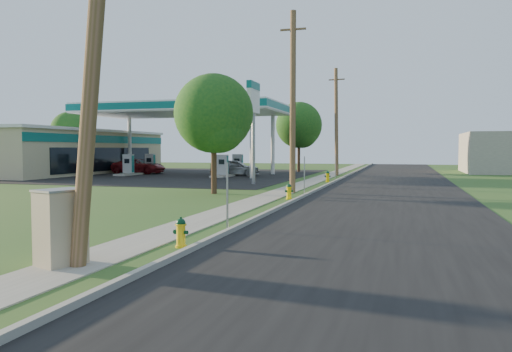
{
  "coord_description": "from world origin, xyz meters",
  "views": [
    {
      "loc": [
        5.23,
        -9.56,
        2.41
      ],
      "look_at": [
        0.0,
        8.0,
        1.4
      ],
      "focal_mm": 35.0,
      "sensor_mm": 36.0,
      "label": 1
    }
  ],
  "objects_px": {
    "utility_cabinet": "(61,227)",
    "tree_lot": "(300,127)",
    "hydrant_mid": "(289,191)",
    "fuel_pump_nw": "(128,167)",
    "fuel_pump_ne": "(223,169)",
    "fuel_pump_se": "(238,167)",
    "hydrant_near": "(181,233)",
    "price_pylon": "(253,103)",
    "tree_back": "(70,132)",
    "car_red": "(139,166)",
    "car_silver": "(235,167)",
    "tree_verge": "(215,117)",
    "utility_pole_far": "(336,122)",
    "hydrant_far": "(328,177)",
    "utility_pole_near": "(95,26)",
    "utility_pole_mid": "(293,101)",
    "fuel_pump_sw": "(150,166)"
  },
  "relations": [
    {
      "from": "fuel_pump_se",
      "to": "utility_cabinet",
      "type": "xyz_separation_m",
      "value": [
        8.0,
        -34.99,
        0.07
      ]
    },
    {
      "from": "price_pylon",
      "to": "car_red",
      "type": "xyz_separation_m",
      "value": [
        -14.73,
        10.6,
        -4.72
      ]
    },
    {
      "from": "utility_pole_near",
      "to": "fuel_pump_se",
      "type": "height_order",
      "value": "utility_pole_near"
    },
    {
      "from": "utility_cabinet",
      "to": "hydrant_near",
      "type": "bearing_deg",
      "value": 57.73
    },
    {
      "from": "fuel_pump_nw",
      "to": "fuel_pump_ne",
      "type": "height_order",
      "value": "same"
    },
    {
      "from": "utility_cabinet",
      "to": "tree_lot",
      "type": "bearing_deg",
      "value": 94.99
    },
    {
      "from": "fuel_pump_nw",
      "to": "hydrant_far",
      "type": "distance_m",
      "value": 18.89
    },
    {
      "from": "fuel_pump_se",
      "to": "tree_lot",
      "type": "relative_size",
      "value": 0.44
    },
    {
      "from": "utility_pole_near",
      "to": "fuel_pump_ne",
      "type": "height_order",
      "value": "utility_pole_near"
    },
    {
      "from": "hydrant_near",
      "to": "hydrant_far",
      "type": "bearing_deg",
      "value": 90.15
    },
    {
      "from": "tree_lot",
      "to": "hydrant_mid",
      "type": "xyz_separation_m",
      "value": [
        5.18,
        -27.74,
        -4.29
      ]
    },
    {
      "from": "tree_lot",
      "to": "car_silver",
      "type": "distance_m",
      "value": 10.69
    },
    {
      "from": "tree_lot",
      "to": "hydrant_mid",
      "type": "distance_m",
      "value": 28.55
    },
    {
      "from": "utility_pole_near",
      "to": "fuel_pump_ne",
      "type": "relative_size",
      "value": 2.96
    },
    {
      "from": "utility_pole_far",
      "to": "fuel_pump_se",
      "type": "xyz_separation_m",
      "value": [
        -8.9,
        -1.0,
        -4.08
      ]
    },
    {
      "from": "utility_pole_far",
      "to": "fuel_pump_sw",
      "type": "relative_size",
      "value": 2.97
    },
    {
      "from": "utility_pole_far",
      "to": "utility_cabinet",
      "type": "bearing_deg",
      "value": -91.43
    },
    {
      "from": "fuel_pump_ne",
      "to": "tree_verge",
      "type": "distance_m",
      "value": 16.06
    },
    {
      "from": "fuel_pump_se",
      "to": "tree_back",
      "type": "relative_size",
      "value": 0.47
    },
    {
      "from": "tree_verge",
      "to": "hydrant_mid",
      "type": "distance_m",
      "value": 5.98
    },
    {
      "from": "utility_pole_near",
      "to": "utility_pole_far",
      "type": "distance_m",
      "value": 36.0
    },
    {
      "from": "fuel_pump_ne",
      "to": "car_red",
      "type": "distance_m",
      "value": 10.21
    },
    {
      "from": "utility_pole_far",
      "to": "tree_lot",
      "type": "xyz_separation_m",
      "value": [
        -4.59,
        6.27,
        -0.14
      ]
    },
    {
      "from": "tree_lot",
      "to": "hydrant_near",
      "type": "xyz_separation_m",
      "value": [
        5.23,
        -39.82,
        -4.3
      ]
    },
    {
      "from": "fuel_pump_se",
      "to": "price_pylon",
      "type": "distance_m",
      "value": 13.4
    },
    {
      "from": "fuel_pump_nw",
      "to": "tree_verge",
      "type": "bearing_deg",
      "value": -46.47
    },
    {
      "from": "price_pylon",
      "to": "tree_lot",
      "type": "bearing_deg",
      "value": 92.1
    },
    {
      "from": "fuel_pump_se",
      "to": "hydrant_far",
      "type": "height_order",
      "value": "fuel_pump_se"
    },
    {
      "from": "tree_verge",
      "to": "hydrant_mid",
      "type": "xyz_separation_m",
      "value": [
        4.39,
        -1.63,
        -3.72
      ]
    },
    {
      "from": "fuel_pump_ne",
      "to": "price_pylon",
      "type": "bearing_deg",
      "value": -56.31
    },
    {
      "from": "price_pylon",
      "to": "car_red",
      "type": "distance_m",
      "value": 18.75
    },
    {
      "from": "fuel_pump_nw",
      "to": "hydrant_near",
      "type": "bearing_deg",
      "value": -57.0
    },
    {
      "from": "tree_back",
      "to": "utility_cabinet",
      "type": "height_order",
      "value": "tree_back"
    },
    {
      "from": "tree_lot",
      "to": "hydrant_far",
      "type": "distance_m",
      "value": 16.58
    },
    {
      "from": "hydrant_mid",
      "to": "tree_lot",
      "type": "bearing_deg",
      "value": 100.58
    },
    {
      "from": "fuel_pump_sw",
      "to": "utility_cabinet",
      "type": "height_order",
      "value": "fuel_pump_sw"
    },
    {
      "from": "car_red",
      "to": "car_silver",
      "type": "xyz_separation_m",
      "value": [
        10.09,
        -0.96,
        0.02
      ]
    },
    {
      "from": "utility_cabinet",
      "to": "hydrant_far",
      "type": "bearing_deg",
      "value": 86.88
    },
    {
      "from": "price_pylon",
      "to": "tree_back",
      "type": "distance_m",
      "value": 33.37
    },
    {
      "from": "utility_pole_mid",
      "to": "fuel_pump_se",
      "type": "relative_size",
      "value": 3.06
    },
    {
      "from": "fuel_pump_ne",
      "to": "hydrant_near",
      "type": "bearing_deg",
      "value": -71.52
    },
    {
      "from": "fuel_pump_se",
      "to": "tree_verge",
      "type": "xyz_separation_m",
      "value": [
        5.1,
        -18.85,
        3.38
      ]
    },
    {
      "from": "utility_pole_mid",
      "to": "fuel_pump_ne",
      "type": "height_order",
      "value": "utility_pole_mid"
    },
    {
      "from": "utility_pole_far",
      "to": "car_silver",
      "type": "distance_m",
      "value": 9.87
    },
    {
      "from": "price_pylon",
      "to": "car_red",
      "type": "relative_size",
      "value": 1.33
    },
    {
      "from": "fuel_pump_nw",
      "to": "fuel_pump_se",
      "type": "xyz_separation_m",
      "value": [
        9.0,
        4.0,
        0.0
      ]
    },
    {
      "from": "utility_pole_near",
      "to": "price_pylon",
      "type": "distance_m",
      "value": 23.83
    },
    {
      "from": "utility_pole_near",
      "to": "price_pylon",
      "type": "xyz_separation_m",
      "value": [
        -3.9,
        23.5,
        0.63
      ]
    },
    {
      "from": "utility_pole_mid",
      "to": "car_red",
      "type": "distance_m",
      "value": 24.98
    },
    {
      "from": "fuel_pump_se",
      "to": "hydrant_near",
      "type": "distance_m",
      "value": 33.92
    }
  ]
}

